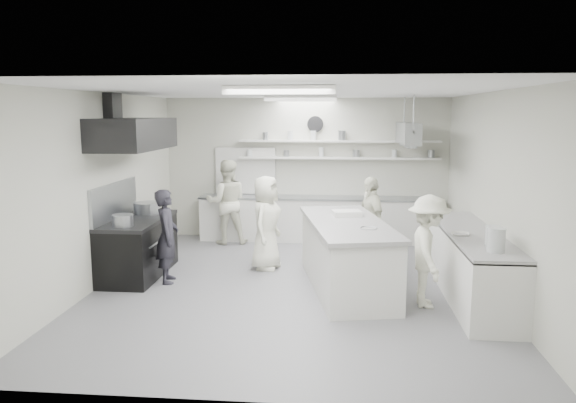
# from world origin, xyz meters

# --- Properties ---
(floor) EXTENTS (6.00, 7.00, 0.02)m
(floor) POSITION_xyz_m (0.00, 0.00, -0.01)
(floor) COLOR gray
(floor) RESTS_ON ground
(ceiling) EXTENTS (6.00, 7.00, 0.02)m
(ceiling) POSITION_xyz_m (0.00, 0.00, 3.01)
(ceiling) COLOR white
(ceiling) RESTS_ON wall_back
(wall_back) EXTENTS (6.00, 0.04, 3.00)m
(wall_back) POSITION_xyz_m (0.00, 3.50, 1.50)
(wall_back) COLOR beige
(wall_back) RESTS_ON floor
(wall_front) EXTENTS (6.00, 0.04, 3.00)m
(wall_front) POSITION_xyz_m (0.00, -3.50, 1.50)
(wall_front) COLOR beige
(wall_front) RESTS_ON floor
(wall_left) EXTENTS (0.04, 7.00, 3.00)m
(wall_left) POSITION_xyz_m (-3.00, 0.00, 1.50)
(wall_left) COLOR beige
(wall_left) RESTS_ON floor
(wall_right) EXTENTS (0.04, 7.00, 3.00)m
(wall_right) POSITION_xyz_m (3.00, 0.00, 1.50)
(wall_right) COLOR beige
(wall_right) RESTS_ON floor
(stove) EXTENTS (0.80, 1.80, 0.90)m
(stove) POSITION_xyz_m (-2.60, 0.40, 0.45)
(stove) COLOR black
(stove) RESTS_ON floor
(exhaust_hood) EXTENTS (0.85, 2.00, 0.50)m
(exhaust_hood) POSITION_xyz_m (-2.60, 0.40, 2.35)
(exhaust_hood) COLOR black
(exhaust_hood) RESTS_ON wall_left
(back_counter) EXTENTS (5.00, 0.60, 0.92)m
(back_counter) POSITION_xyz_m (0.30, 3.20, 0.46)
(back_counter) COLOR silver
(back_counter) RESTS_ON floor
(shelf_lower) EXTENTS (4.20, 0.26, 0.04)m
(shelf_lower) POSITION_xyz_m (0.70, 3.37, 1.75)
(shelf_lower) COLOR silver
(shelf_lower) RESTS_ON wall_back
(shelf_upper) EXTENTS (4.20, 0.26, 0.04)m
(shelf_upper) POSITION_xyz_m (0.70, 3.37, 2.10)
(shelf_upper) COLOR silver
(shelf_upper) RESTS_ON wall_back
(pass_through_window) EXTENTS (1.30, 0.04, 1.00)m
(pass_through_window) POSITION_xyz_m (-1.30, 3.48, 1.45)
(pass_through_window) COLOR black
(pass_through_window) RESTS_ON wall_back
(wall_clock) EXTENTS (0.32, 0.05, 0.32)m
(wall_clock) POSITION_xyz_m (0.20, 3.46, 2.45)
(wall_clock) COLOR silver
(wall_clock) RESTS_ON wall_back
(right_counter) EXTENTS (0.74, 3.30, 0.94)m
(right_counter) POSITION_xyz_m (2.65, -0.20, 0.47)
(right_counter) COLOR silver
(right_counter) RESTS_ON floor
(pot_rack) EXTENTS (0.30, 1.60, 0.40)m
(pot_rack) POSITION_xyz_m (2.00, 2.40, 2.30)
(pot_rack) COLOR #94989E
(pot_rack) RESTS_ON ceiling
(light_fixture_front) EXTENTS (1.30, 0.25, 0.10)m
(light_fixture_front) POSITION_xyz_m (0.00, -1.80, 2.94)
(light_fixture_front) COLOR silver
(light_fixture_front) RESTS_ON ceiling
(light_fixture_rear) EXTENTS (1.30, 0.25, 0.10)m
(light_fixture_rear) POSITION_xyz_m (0.00, 1.80, 2.94)
(light_fixture_rear) COLOR silver
(light_fixture_rear) RESTS_ON ceiling
(prep_island) EXTENTS (1.53, 2.87, 1.00)m
(prep_island) POSITION_xyz_m (0.84, 0.02, 0.50)
(prep_island) COLOR silver
(prep_island) RESTS_ON floor
(stove_pot) EXTENTS (0.45, 0.45, 0.24)m
(stove_pot) POSITION_xyz_m (-2.60, 0.88, 1.03)
(stove_pot) COLOR #94989E
(stove_pot) RESTS_ON stove
(cook_stove) EXTENTS (0.46, 0.61, 1.50)m
(cook_stove) POSITION_xyz_m (-2.00, 0.08, 0.75)
(cook_stove) COLOR #25242B
(cook_stove) RESTS_ON floor
(cook_back) EXTENTS (0.97, 0.82, 1.74)m
(cook_back) POSITION_xyz_m (-1.58, 2.79, 0.87)
(cook_back) COLOR white
(cook_back) RESTS_ON floor
(cook_island_left) EXTENTS (0.68, 0.89, 1.62)m
(cook_island_left) POSITION_xyz_m (-0.54, 0.99, 0.81)
(cook_island_left) COLOR white
(cook_island_left) RESTS_ON floor
(cook_island_right) EXTENTS (0.67, 1.00, 1.58)m
(cook_island_right) POSITION_xyz_m (1.28, 1.45, 0.79)
(cook_island_right) COLOR white
(cook_island_right) RESTS_ON floor
(cook_right) EXTENTS (0.59, 1.02, 1.57)m
(cook_right) POSITION_xyz_m (1.96, -0.67, 0.79)
(cook_right) COLOR white
(cook_right) RESTS_ON floor
(bowl_island_a) EXTENTS (0.30, 0.30, 0.06)m
(bowl_island_a) POSITION_xyz_m (1.14, -0.47, 1.03)
(bowl_island_a) COLOR #94989E
(bowl_island_a) RESTS_ON prep_island
(bowl_island_b) EXTENTS (0.22, 0.22, 0.06)m
(bowl_island_b) POSITION_xyz_m (0.69, 0.65, 1.03)
(bowl_island_b) COLOR silver
(bowl_island_b) RESTS_ON prep_island
(bowl_right) EXTENTS (0.31, 0.31, 0.06)m
(bowl_right) POSITION_xyz_m (2.43, -0.44, 0.97)
(bowl_right) COLOR silver
(bowl_right) RESTS_ON right_counter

